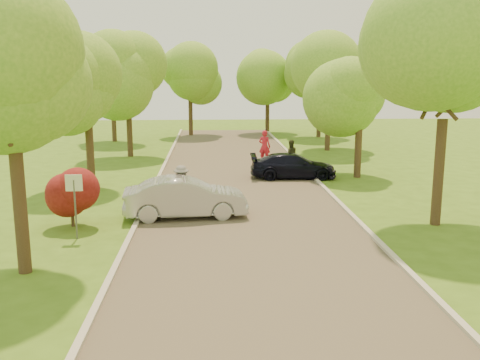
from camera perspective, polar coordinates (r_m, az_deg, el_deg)
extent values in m
plane|color=#406618|center=(14.43, 2.43, -10.69)|extent=(100.00, 100.00, 0.00)
cube|color=#4C4438|center=(22.03, 0.37, -2.86)|extent=(8.00, 60.00, 0.01)
cube|color=#B2AD9E|center=(22.13, -10.16, -2.83)|extent=(0.18, 60.00, 0.12)
cube|color=#B2AD9E|center=(22.63, 10.67, -2.53)|extent=(0.18, 60.00, 0.12)
cylinder|color=#59595E|center=(18.41, -17.14, -3.04)|extent=(0.06, 0.06, 2.00)
cube|color=white|center=(18.21, -17.31, -0.30)|extent=(0.55, 0.04, 0.55)
cylinder|color=#382619|center=(20.09, -17.42, -3.78)|extent=(0.12, 0.12, 0.70)
sphere|color=#590F0F|center=(19.92, -17.55, -1.69)|extent=(1.70, 1.70, 1.70)
cylinder|color=#382619|center=(15.63, -22.39, -2.90)|extent=(0.36, 0.36, 3.60)
sphere|color=#569328|center=(15.21, -23.30, 8.81)|extent=(4.60, 4.60, 4.60)
sphere|color=#569328|center=(14.99, -20.98, 11.60)|extent=(3.45, 3.45, 3.45)
cylinder|color=#382619|center=(26.21, -15.68, 2.51)|extent=(0.36, 0.36, 3.15)
sphere|color=#569328|center=(25.95, -16.01, 8.70)|extent=(4.20, 4.20, 4.20)
sphere|color=#569328|center=(25.80, -14.70, 10.16)|extent=(3.15, 3.15, 3.15)
cylinder|color=#382619|center=(35.87, -11.72, 5.52)|extent=(0.36, 0.36, 3.83)
sphere|color=#569328|center=(35.70, -11.94, 10.87)|extent=(4.80, 4.80, 4.80)
sphere|color=#569328|center=(35.60, -10.81, 12.08)|extent=(3.60, 3.60, 3.60)
cylinder|color=#382619|center=(20.35, 20.43, 0.72)|extent=(0.36, 0.36, 3.83)
sphere|color=#569328|center=(20.05, 21.11, 10.35)|extent=(5.00, 5.00, 5.00)
sphere|color=#569328|center=(20.38, 23.23, 12.32)|extent=(3.75, 3.75, 3.75)
cylinder|color=#382619|center=(28.64, 12.50, 3.61)|extent=(0.36, 0.36, 3.38)
sphere|color=#569328|center=(28.40, 12.77, 9.63)|extent=(4.40, 4.40, 4.40)
sphere|color=#569328|center=(28.58, 14.12, 10.90)|extent=(3.30, 3.30, 3.30)
cylinder|color=#382619|center=(38.39, 9.37, 6.14)|extent=(0.36, 0.36, 4.05)
sphere|color=#569328|center=(38.24, 9.54, 11.49)|extent=(5.20, 5.20, 5.20)
sphere|color=#569328|center=(38.43, 10.75, 12.62)|extent=(3.90, 3.90, 3.90)
cylinder|color=#382619|center=(44.12, -13.32, 6.35)|extent=(0.36, 0.36, 3.60)
sphere|color=#569328|center=(43.98, -13.52, 10.64)|extent=(5.00, 5.00, 5.00)
sphere|color=#569328|center=(43.85, -12.58, 11.66)|extent=(3.75, 3.75, 3.75)
cylinder|color=#382619|center=(46.40, 8.43, 6.90)|extent=(0.36, 0.36, 3.83)
sphere|color=#569328|center=(46.27, 8.55, 11.12)|extent=(5.00, 5.00, 5.00)
sphere|color=#569328|center=(46.43, 9.51, 12.02)|extent=(3.75, 3.75, 3.75)
cylinder|color=#382619|center=(47.48, -5.29, 6.80)|extent=(0.36, 0.36, 3.38)
sphere|color=#569328|center=(47.34, -5.36, 10.58)|extent=(4.80, 4.80, 4.80)
sphere|color=#569328|center=(47.32, -4.48, 11.47)|extent=(3.60, 3.60, 3.60)
cylinder|color=#382619|center=(49.73, 2.94, 7.17)|extent=(0.36, 0.36, 3.60)
sphere|color=#569328|center=(49.60, 2.98, 10.98)|extent=(5.00, 5.00, 5.00)
sphere|color=#569328|center=(49.69, 3.86, 11.83)|extent=(3.75, 3.75, 3.75)
imported|color=#A7A7AC|center=(20.40, -5.82, -1.88)|extent=(4.78, 2.03, 1.53)
imported|color=black|center=(28.04, 5.69, 1.51)|extent=(4.54, 1.99, 1.30)
cube|color=black|center=(21.58, -6.20, -2.96)|extent=(0.31, 0.90, 0.02)
cylinder|color=#BFCC4C|center=(21.90, -6.02, -2.91)|extent=(0.03, 0.07, 0.07)
cylinder|color=#BFCC4C|center=(21.89, -6.43, -2.92)|extent=(0.03, 0.07, 0.07)
cylinder|color=#BFCC4C|center=(21.29, -5.97, -3.32)|extent=(0.03, 0.07, 0.07)
cylinder|color=#BFCC4C|center=(21.29, -6.39, -3.33)|extent=(0.03, 0.07, 0.07)
imported|color=slate|center=(21.38, -6.25, -0.71)|extent=(1.15, 0.72, 1.71)
imported|color=#B71B2F|center=(32.81, 2.64, 3.60)|extent=(0.85, 0.72, 1.99)
imported|color=#353721|center=(30.51, 5.40, 2.69)|extent=(0.85, 0.68, 1.70)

